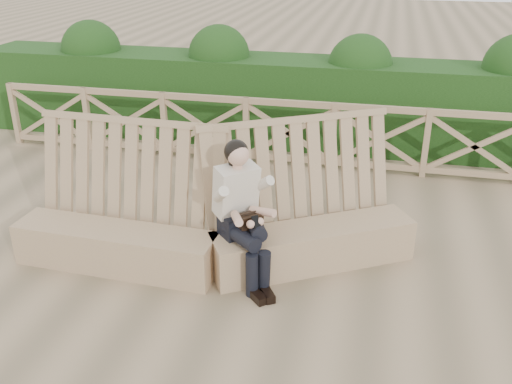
# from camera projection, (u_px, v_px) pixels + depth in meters

# --- Properties ---
(ground) EXTENTS (60.00, 60.00, 0.00)m
(ground) POSITION_uv_depth(u_px,v_px,m) (233.00, 278.00, 6.35)
(ground) COLOR brown
(ground) RESTS_ON ground
(bench) EXTENTS (4.49, 1.87, 1.62)m
(bench) POSITION_uv_depth(u_px,v_px,m) (215.00, 231.00, 6.51)
(bench) COLOR #987556
(bench) RESTS_ON ground
(woman) EXTENTS (0.85, 0.94, 1.57)m
(woman) POSITION_uv_depth(u_px,v_px,m) (242.00, 208.00, 6.08)
(woman) COLOR black
(woman) RESTS_ON ground
(guardrail) EXTENTS (10.10, 0.09, 1.10)m
(guardrail) POSITION_uv_depth(u_px,v_px,m) (289.00, 133.00, 9.22)
(guardrail) COLOR #81694B
(guardrail) RESTS_ON ground
(hedge) EXTENTS (12.00, 1.20, 1.50)m
(hedge) POSITION_uv_depth(u_px,v_px,m) (301.00, 102.00, 10.21)
(hedge) COLOR black
(hedge) RESTS_ON ground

